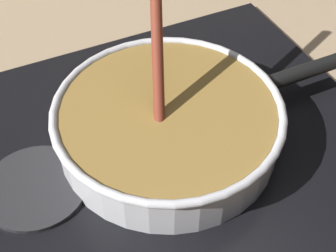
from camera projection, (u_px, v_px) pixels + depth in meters
The scene contains 5 objects.
ground at pixel (233, 239), 0.58m from camera, with size 2.40×1.60×0.04m, color #9E8466.
hob_plate at pixel (168, 144), 0.65m from camera, with size 0.56×0.48×0.01m, color black.
burner_ring at pixel (168, 139), 0.65m from camera, with size 0.20×0.20×0.01m, color #592D0C.
spare_burner at pixel (35, 187), 0.59m from camera, with size 0.13×0.13×0.01m, color #262628.
cooking_pan at pixel (169, 123), 0.62m from camera, with size 0.42×0.30×0.25m.
Camera 1 is at (-0.20, -0.24, 0.50)m, focal length 52.03 mm.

